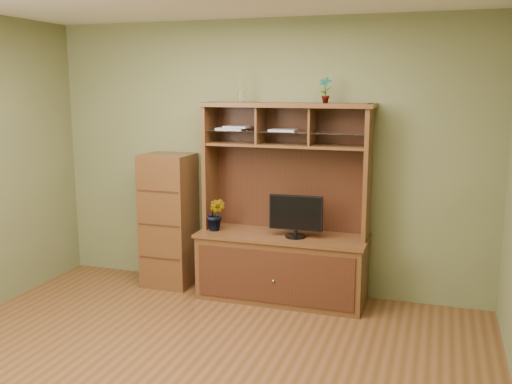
% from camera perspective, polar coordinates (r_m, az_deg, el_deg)
% --- Properties ---
extents(room, '(4.54, 4.04, 2.74)m').
position_cam_1_polar(room, '(3.88, -7.98, -0.04)').
color(room, '#563418').
rests_on(room, ground).
extents(media_hutch, '(1.66, 0.61, 1.90)m').
position_cam_1_polar(media_hutch, '(5.55, 2.69, -5.48)').
color(media_hutch, '#4C2D15').
rests_on(media_hutch, room).
extents(monitor, '(0.50, 0.19, 0.40)m').
position_cam_1_polar(monitor, '(5.35, 3.99, -2.35)').
color(monitor, black).
rests_on(monitor, media_hutch).
extents(orchid_plant, '(0.18, 0.15, 0.33)m').
position_cam_1_polar(orchid_plant, '(5.61, -4.03, -2.25)').
color(orchid_plant, '#22551D').
rests_on(orchid_plant, media_hutch).
extents(top_plant, '(0.14, 0.11, 0.24)m').
position_cam_1_polar(top_plant, '(5.33, 6.92, 10.11)').
color(top_plant, '#3D6C25').
rests_on(top_plant, media_hutch).
extents(reed_diffuser, '(0.06, 0.06, 0.31)m').
position_cam_1_polar(reed_diffuser, '(5.54, -1.48, 10.20)').
color(reed_diffuser, silver).
rests_on(reed_diffuser, media_hutch).
extents(magazines, '(0.80, 0.22, 0.04)m').
position_cam_1_polar(magazines, '(5.53, -0.64, 6.36)').
color(magazines, '#B7B7BC').
rests_on(magazines, media_hutch).
extents(side_cabinet, '(0.49, 0.45, 1.37)m').
position_cam_1_polar(side_cabinet, '(5.97, -8.71, -2.80)').
color(side_cabinet, '#4C2D15').
rests_on(side_cabinet, room).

